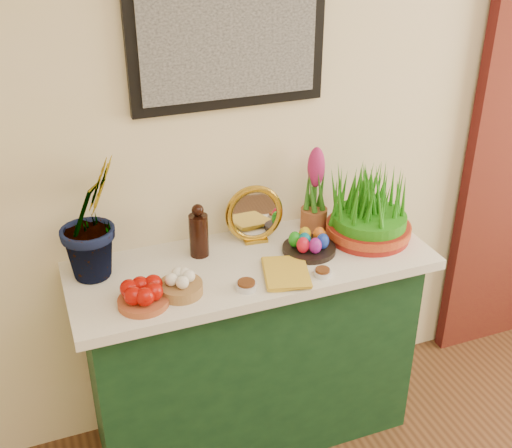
{
  "coord_description": "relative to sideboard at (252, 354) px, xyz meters",
  "views": [
    {
      "loc": [
        -1.07,
        0.02,
        2.17
      ],
      "look_at": [
        -0.33,
        1.95,
        1.07
      ],
      "focal_mm": 45.0,
      "sensor_mm": 36.0,
      "label": 1
    }
  ],
  "objects": [
    {
      "name": "hyacinth_pink",
      "position": [
        0.33,
        0.15,
        0.63
      ],
      "size": [
        0.11,
        0.11,
        0.36
      ],
      "color": "#98502B",
      "rests_on": "tablecloth"
    },
    {
      "name": "vinegar_cruet",
      "position": [
        -0.18,
        0.11,
        0.56
      ],
      "size": [
        0.07,
        0.07,
        0.22
      ],
      "color": "black",
      "rests_on": "tablecloth"
    },
    {
      "name": "mirror",
      "position": [
        0.07,
        0.14,
        0.58
      ],
      "size": [
        0.24,
        0.08,
        0.24
      ],
      "color": "#B58C29",
      "rests_on": "tablecloth"
    },
    {
      "name": "spice_dish_right",
      "position": [
        0.21,
        -0.2,
        0.48
      ],
      "size": [
        0.07,
        0.07,
        0.03
      ],
      "color": "silver",
      "rests_on": "tablecloth"
    },
    {
      "name": "tablecloth",
      "position": [
        -0.0,
        0.0,
        0.45
      ],
      "size": [
        1.4,
        0.55,
        0.04
      ],
      "primitive_type": "cube",
      "color": "white",
      "rests_on": "sideboard"
    },
    {
      "name": "spice_dish_left",
      "position": [
        -0.09,
        -0.18,
        0.48
      ],
      "size": [
        0.08,
        0.08,
        0.03
      ],
      "color": "silver",
      "rests_on": "tablecloth"
    },
    {
      "name": "book",
      "position": [
        -0.0,
        -0.13,
        0.48
      ],
      "size": [
        0.2,
        0.25,
        0.03
      ],
      "primitive_type": "imported",
      "rotation": [
        0.0,
        0.0,
        -0.28
      ],
      "color": "gold",
      "rests_on": "tablecloth"
    },
    {
      "name": "wheatgrass_sabzeh",
      "position": [
        0.51,
        -0.0,
        0.59
      ],
      "size": [
        0.35,
        0.35,
        0.28
      ],
      "color": "maroon",
      "rests_on": "tablecloth"
    },
    {
      "name": "garlic_basket",
      "position": [
        -0.31,
        -0.13,
        0.5
      ],
      "size": [
        0.16,
        0.16,
        0.09
      ],
      "color": "olive",
      "rests_on": "tablecloth"
    },
    {
      "name": "egg_plate",
      "position": [
        0.23,
        -0.03,
        0.5
      ],
      "size": [
        0.27,
        0.27,
        0.09
      ],
      "color": "black",
      "rests_on": "tablecloth"
    },
    {
      "name": "hyacinth_green",
      "position": [
        -0.56,
        0.12,
        0.77
      ],
      "size": [
        0.39,
        0.39,
        0.6
      ],
      "primitive_type": "imported",
      "rotation": [
        0.0,
        0.0,
        0.67
      ],
      "color": "#2E721C",
      "rests_on": "tablecloth"
    },
    {
      "name": "apple_bowl",
      "position": [
        -0.45,
        -0.15,
        0.5
      ],
      "size": [
        0.23,
        0.23,
        0.09
      ],
      "color": "#A14B28",
      "rests_on": "tablecloth"
    },
    {
      "name": "sideboard",
      "position": [
        0.0,
        0.0,
        0.0
      ],
      "size": [
        1.3,
        0.45,
        0.85
      ],
      "primitive_type": "cube",
      "color": "#163E1E",
      "rests_on": "ground"
    }
  ]
}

